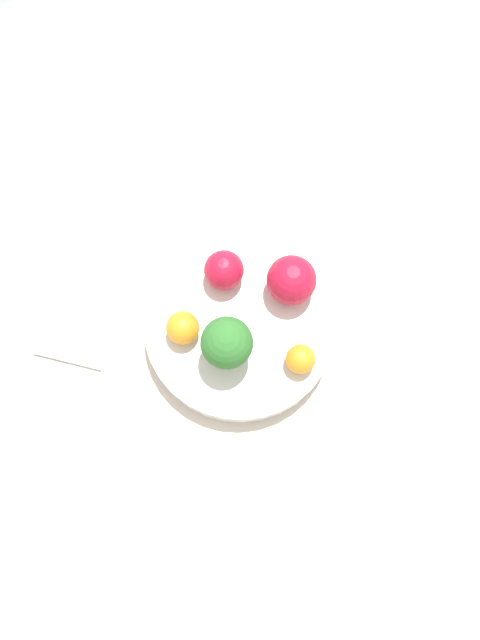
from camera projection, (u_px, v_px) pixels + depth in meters
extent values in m
plane|color=gray|center=(240.00, 334.00, 0.81)|extent=(6.00, 6.00, 0.00)
cube|color=beige|center=(240.00, 332.00, 0.80)|extent=(1.20, 1.20, 0.02)
cylinder|color=silver|center=(240.00, 326.00, 0.77)|extent=(0.23, 0.23, 0.04)
cylinder|color=#99C17A|center=(227.00, 349.00, 0.73)|extent=(0.02, 0.02, 0.03)
sphere|color=#2D6B28|center=(227.00, 343.00, 0.69)|extent=(0.06, 0.06, 0.06)
sphere|color=#B7142D|center=(224.00, 270.00, 0.74)|extent=(0.05, 0.05, 0.05)
sphere|color=#B7142D|center=(292.00, 280.00, 0.73)|extent=(0.06, 0.06, 0.06)
sphere|color=orange|center=(300.00, 359.00, 0.72)|extent=(0.04, 0.04, 0.04)
sphere|color=orange|center=(183.00, 328.00, 0.73)|extent=(0.04, 0.04, 0.04)
cube|color=silver|center=(69.00, 356.00, 0.78)|extent=(0.07, 0.08, 0.01)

